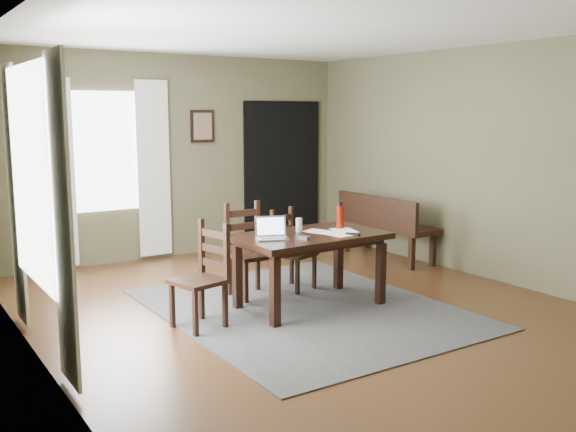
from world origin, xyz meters
TOP-DOWN VIEW (x-y plane):
  - ground at (0.00, 0.00)m, footprint 5.00×6.00m
  - room_shell at (0.00, 0.00)m, footprint 5.02×6.02m
  - rug at (0.00, 0.00)m, footprint 2.60×3.20m
  - dining_table at (0.10, 0.05)m, footprint 1.48×0.90m
  - chair_end at (-1.07, 0.07)m, footprint 0.50×0.50m
  - chair_back_left at (-0.22, 0.71)m, footprint 0.43×0.44m
  - chair_back_right at (0.29, 0.69)m, footprint 0.49×0.49m
  - bench at (2.14, 1.26)m, footprint 0.49×1.52m
  - laptop at (-0.34, 0.06)m, footprint 0.37×0.33m
  - computer_mouse at (-0.13, -0.17)m, footprint 0.09×0.12m
  - tv_remote at (0.40, -0.24)m, footprint 0.08×0.16m
  - drinking_glass at (0.06, 0.18)m, footprint 0.07×0.07m
  - water_bottle at (0.53, 0.12)m, footprint 0.09×0.09m
  - paper_b at (0.31, -0.15)m, footprint 0.23×0.29m
  - paper_c at (0.23, 0.10)m, footprint 0.29×0.33m
  - paper_d at (0.49, 0.00)m, footprint 0.30×0.34m
  - window_left at (-2.47, 0.20)m, footprint 0.01×1.30m
  - window_back at (-1.00, 2.97)m, footprint 1.00×0.01m
  - curtain_left_near at (-2.44, -0.62)m, footprint 0.03×0.48m
  - curtain_left_far at (-2.44, 1.02)m, footprint 0.03×0.48m
  - curtain_back_left at (-1.62, 2.94)m, footprint 0.44×0.03m
  - curtain_back_right at (-0.38, 2.94)m, footprint 0.44×0.03m
  - framed_picture at (0.35, 2.97)m, footprint 0.34×0.03m
  - doorway_back at (1.65, 2.97)m, footprint 1.30×0.03m

SIDE VIEW (x-z plane):
  - ground at x=0.00m, z-range -0.01..0.00m
  - rug at x=0.00m, z-range 0.00..0.01m
  - chair_back_right at x=0.29m, z-range -0.01..0.88m
  - chair_end at x=-1.07m, z-range -0.01..0.95m
  - chair_back_left at x=-0.22m, z-range -0.01..0.98m
  - bench at x=2.14m, z-range 0.08..0.94m
  - dining_table at x=0.10m, z-range 0.29..1.02m
  - paper_b at x=0.31m, z-range 0.75..0.75m
  - paper_c at x=0.23m, z-range 0.75..0.75m
  - paper_d at x=0.49m, z-range 0.75..0.75m
  - tv_remote at x=0.40m, z-range 0.75..0.76m
  - computer_mouse at x=-0.13m, z-range 0.75..0.78m
  - laptop at x=-0.34m, z-range 0.70..0.90m
  - drinking_glass at x=0.06m, z-range 0.75..0.89m
  - water_bottle at x=0.53m, z-range 0.74..1.01m
  - doorway_back at x=1.65m, z-range 0.00..2.10m
  - curtain_left_near at x=-2.44m, z-range 0.05..2.35m
  - curtain_left_far at x=-2.44m, z-range 0.05..2.35m
  - curtain_back_left at x=-1.62m, z-range 0.05..2.35m
  - curtain_back_right at x=-0.38m, z-range 0.05..2.35m
  - window_left at x=-2.47m, z-range 0.60..2.30m
  - window_back at x=-1.00m, z-range 0.70..2.20m
  - framed_picture at x=0.35m, z-range 1.53..1.97m
  - room_shell at x=0.00m, z-range 0.45..3.16m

